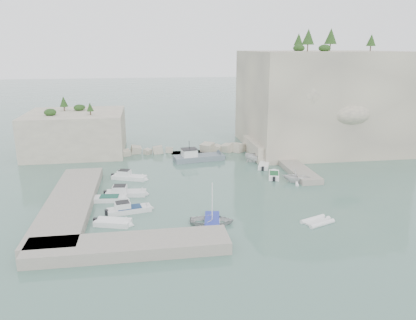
{
  "coord_description": "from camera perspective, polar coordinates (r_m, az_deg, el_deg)",
  "views": [
    {
      "loc": [
        -8.04,
        -46.01,
        17.76
      ],
      "look_at": [
        0.0,
        6.0,
        3.0
      ],
      "focal_mm": 35.0,
      "sensor_mm": 36.0,
      "label": 1
    }
  ],
  "objects": [
    {
      "name": "ledge_east",
      "position": [
        62.47,
        11.76,
        -0.81
      ],
      "size": [
        3.0,
        16.0,
        0.8
      ],
      "primitive_type": "cube",
      "color": "#9E9689",
      "rests_on": "ground"
    },
    {
      "name": "tender_east_c",
      "position": [
        62.64,
        7.86,
        -0.95
      ],
      "size": [
        2.99,
        4.74,
        0.7
      ],
      "primitive_type": null,
      "rotation": [
        0.0,
        0.0,
        1.2
      ],
      "color": "white",
      "rests_on": "ground"
    },
    {
      "name": "motorboat_a",
      "position": [
        57.35,
        -11.01,
        -2.67
      ],
      "size": [
        5.41,
        3.28,
        1.4
      ],
      "primitive_type": null,
      "rotation": [
        0.0,
        0.0,
        -0.36
      ],
      "color": "white",
      "rests_on": "ground"
    },
    {
      "name": "breakwater",
      "position": [
        70.47,
        -2.79,
        1.64
      ],
      "size": [
        28.0,
        3.0,
        1.4
      ],
      "primitive_type": "cube",
      "color": "beige",
      "rests_on": "ground"
    },
    {
      "name": "quay_west",
      "position": [
        49.01,
        -18.82,
        -5.77
      ],
      "size": [
        5.0,
        24.0,
        1.1
      ],
      "primitive_type": "cube",
      "color": "#9E9689",
      "rests_on": "ground"
    },
    {
      "name": "quay_south",
      "position": [
        37.72,
        -11.01,
        -11.8
      ],
      "size": [
        18.0,
        4.0,
        1.1
      ],
      "primitive_type": "cube",
      "color": "#9E9689",
      "rests_on": "ground"
    },
    {
      "name": "vegetation",
      "position": [
        75.01,
        11.82,
        15.48
      ],
      "size": [
        53.48,
        13.88,
        13.4
      ],
      "color": "#1E4219",
      "rests_on": "ground"
    },
    {
      "name": "rowboat",
      "position": [
        42.65,
        0.58,
        -8.94
      ],
      "size": [
        5.07,
        4.0,
        0.95
      ],
      "primitive_type": "imported",
      "rotation": [
        0.0,
        0.0,
        1.4
      ],
      "color": "silver",
      "rests_on": "ground"
    },
    {
      "name": "tender_east_d",
      "position": [
        65.13,
        7.21,
        -0.28
      ],
      "size": [
        4.82,
        2.36,
        1.78
      ],
      "primitive_type": "imported",
      "rotation": [
        0.0,
        0.0,
        1.43
      ],
      "color": "silver",
      "rests_on": "ground"
    },
    {
      "name": "tender_east_a",
      "position": [
        56.34,
        12.25,
        -3.08
      ],
      "size": [
        4.66,
        4.37,
        1.96
      ],
      "primitive_type": "imported",
      "rotation": [
        0.0,
        0.0,
        1.19
      ],
      "color": "white",
      "rests_on": "ground"
    },
    {
      "name": "cliff_east",
      "position": [
        76.23,
        15.47,
        8.13
      ],
      "size": [
        26.0,
        22.0,
        17.0
      ],
      "primitive_type": "cube",
      "color": "beige",
      "rests_on": "ground"
    },
    {
      "name": "motorboat_e",
      "position": [
        43.5,
        -13.21,
        -8.87
      ],
      "size": [
        4.3,
        2.71,
        0.7
      ],
      "primitive_type": null,
      "rotation": [
        0.0,
        0.0,
        -0.29
      ],
      "color": "white",
      "rests_on": "ground"
    },
    {
      "name": "motorboat_b",
      "position": [
        51.37,
        -11.45,
        -4.89
      ],
      "size": [
        5.49,
        2.26,
        1.4
      ],
      "primitive_type": null,
      "rotation": [
        0.0,
        0.0,
        -0.1
      ],
      "color": "silver",
      "rests_on": "ground"
    },
    {
      "name": "ground",
      "position": [
        49.97,
        1.06,
        -5.16
      ],
      "size": [
        400.0,
        400.0,
        0.0
      ],
      "primitive_type": "plane",
      "color": "#4C7366",
      "rests_on": "ground"
    },
    {
      "name": "motorboat_c",
      "position": [
        50.0,
        -13.67,
        -5.61
      ],
      "size": [
        4.44,
        1.92,
        0.7
      ],
      "primitive_type": null,
      "rotation": [
        0.0,
        0.0,
        -0.08
      ],
      "color": "silver",
      "rests_on": "ground"
    },
    {
      "name": "cliff_terrace",
      "position": [
        69.37,
        9.14,
        1.7
      ],
      "size": [
        8.0,
        10.0,
        2.5
      ],
      "primitive_type": "cube",
      "color": "beige",
      "rests_on": "ground"
    },
    {
      "name": "outcrop_west",
      "position": [
        73.4,
        -18.03,
        3.69
      ],
      "size": [
        16.0,
        14.0,
        7.0
      ],
      "primitive_type": "cube",
      "color": "beige",
      "rests_on": "ground"
    },
    {
      "name": "rowboat_mast",
      "position": [
        41.64,
        0.59,
        -5.72
      ],
      "size": [
        0.1,
        0.1,
        4.2
      ],
      "primitive_type": "cylinder",
      "color": "white",
      "rests_on": "rowboat"
    },
    {
      "name": "tender_east_b",
      "position": [
        57.98,
        9.25,
        -2.38
      ],
      "size": [
        2.56,
        4.32,
        0.7
      ],
      "primitive_type": null,
      "rotation": [
        0.0,
        0.0,
        1.27
      ],
      "color": "white",
      "rests_on": "ground"
    },
    {
      "name": "inflatable_dinghy",
      "position": [
        44.3,
        15.11,
        -8.55
      ],
      "size": [
        3.89,
        2.88,
        0.44
      ],
      "primitive_type": null,
      "rotation": [
        0.0,
        0.0,
        0.38
      ],
      "color": "white",
      "rests_on": "ground"
    },
    {
      "name": "motorboat_d",
      "position": [
        46.28,
        -10.99,
        -7.21
      ],
      "size": [
        5.46,
        2.6,
        1.4
      ],
      "primitive_type": null,
      "rotation": [
        0.0,
        0.0,
        0.21
      ],
      "color": "silver",
      "rests_on": "ground"
    },
    {
      "name": "work_boat",
      "position": [
        65.56,
        -1.27,
        -0.05
      ],
      "size": [
        9.19,
        4.04,
        2.2
      ],
      "primitive_type": null,
      "rotation": [
        0.0,
        0.0,
        0.16
      ],
      "color": "slate",
      "rests_on": "ground"
    }
  ]
}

